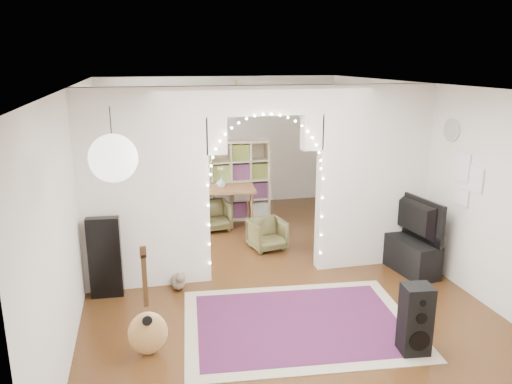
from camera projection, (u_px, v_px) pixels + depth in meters
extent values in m
plane|color=black|center=(264.00, 272.00, 7.33)|extent=(7.50, 7.50, 0.00)
cube|color=white|center=(265.00, 85.00, 6.64)|extent=(5.00, 7.50, 0.02)
cube|color=silver|center=(221.00, 142.00, 10.51)|extent=(5.00, 0.02, 2.70)
cube|color=silver|center=(399.00, 310.00, 3.46)|extent=(5.00, 0.02, 2.70)
cube|color=silver|center=(77.00, 194.00, 6.43)|extent=(0.02, 7.50, 2.70)
cube|color=silver|center=(424.00, 174.00, 7.55)|extent=(0.02, 7.50, 2.70)
cube|color=silver|center=(144.00, 190.00, 6.62)|extent=(1.70, 0.20, 2.70)
cube|color=silver|center=(373.00, 177.00, 7.36)|extent=(1.70, 0.20, 2.70)
cube|color=silver|center=(265.00, 100.00, 6.69)|extent=(1.60, 0.20, 0.40)
cube|color=white|center=(90.00, 157.00, 8.09)|extent=(0.04, 1.20, 1.40)
cylinder|color=white|center=(452.00, 130.00, 6.79)|extent=(0.03, 0.31, 0.31)
sphere|color=white|center=(113.00, 158.00, 4.07)|extent=(0.40, 0.40, 0.40)
cube|color=maroon|center=(299.00, 323.00, 5.91)|extent=(2.87, 2.26, 0.02)
cube|color=black|center=(105.00, 258.00, 6.47)|extent=(0.42, 0.16, 1.09)
ellipsoid|color=tan|center=(147.00, 317.00, 5.18)|extent=(0.43, 0.22, 0.50)
cube|color=black|center=(145.00, 281.00, 5.08)|extent=(0.05, 0.04, 0.57)
cube|color=black|center=(143.00, 252.00, 5.00)|extent=(0.07, 0.04, 0.12)
ellipsoid|color=brown|center=(178.00, 281.00, 6.79)|extent=(0.26, 0.34, 0.21)
sphere|color=brown|center=(181.00, 278.00, 6.65)|extent=(0.15, 0.15, 0.13)
cone|color=brown|center=(178.00, 274.00, 6.63)|extent=(0.04, 0.04, 0.04)
cone|color=brown|center=(183.00, 273.00, 6.64)|extent=(0.04, 0.04, 0.04)
cylinder|color=brown|center=(174.00, 282.00, 6.94)|extent=(0.08, 0.20, 0.07)
cube|color=black|center=(415.00, 320.00, 5.24)|extent=(0.33, 0.29, 0.77)
cylinder|color=black|center=(419.00, 341.00, 5.16)|extent=(0.22, 0.05, 0.22)
cylinder|color=black|center=(422.00, 319.00, 5.09)|extent=(0.12, 0.03, 0.12)
cylinder|color=black|center=(423.00, 303.00, 5.05)|extent=(0.07, 0.03, 0.07)
cube|color=black|center=(409.00, 254.00, 7.35)|extent=(0.53, 1.04, 0.50)
imported|color=black|center=(412.00, 218.00, 7.21)|extent=(0.28, 1.08, 0.62)
cube|color=beige|center=(230.00, 180.00, 9.62)|extent=(1.54, 0.52, 1.55)
cube|color=brown|center=(222.00, 188.00, 9.21)|extent=(1.27, 0.91, 0.05)
cylinder|color=brown|center=(194.00, 214.00, 8.93)|extent=(0.05, 0.05, 0.70)
cylinder|color=brown|center=(252.00, 212.00, 9.07)|extent=(0.05, 0.05, 0.70)
cylinder|color=brown|center=(194.00, 204.00, 9.54)|extent=(0.05, 0.05, 0.70)
cylinder|color=brown|center=(248.00, 202.00, 9.68)|extent=(0.05, 0.05, 0.70)
imported|color=silver|center=(222.00, 182.00, 9.18)|extent=(0.20, 0.20, 0.19)
imported|color=brown|center=(214.00, 216.00, 9.12)|extent=(0.64, 0.66, 0.53)
imported|color=brown|center=(267.00, 234.00, 8.19)|extent=(0.63, 0.64, 0.50)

